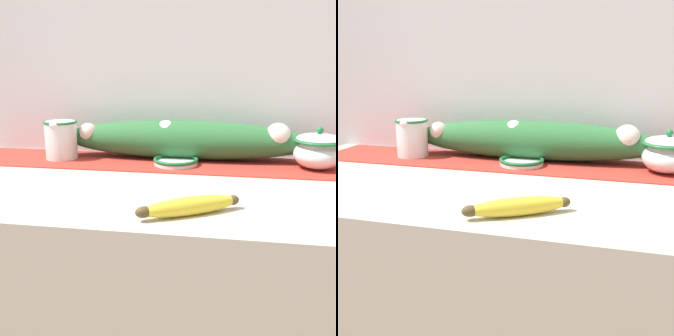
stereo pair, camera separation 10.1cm
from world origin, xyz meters
The scene contains 8 objects.
countertop centered at (0.00, 0.00, 0.44)m, with size 1.45×0.66×0.88m, color beige.
back_wall centered at (0.00, 0.35, 1.20)m, with size 2.25×0.04×2.40m, color silver.
table_runner centered at (0.00, 0.20, 0.88)m, with size 1.33×0.24×0.00m, color #B23328.
cream_pitcher centered at (-0.38, 0.20, 0.94)m, with size 0.10×0.12×0.12m.
sugar_bowl centered at (0.39, 0.20, 0.93)m, with size 0.14×0.14×0.12m.
small_dish centered at (-0.01, 0.18, 0.89)m, with size 0.13×0.13×0.02m.
banana centered at (0.08, -0.22, 0.90)m, with size 0.20×0.14×0.04m.
poinsettia_garland centered at (0.01, 0.26, 0.94)m, with size 0.79×0.13×0.12m.
Camera 2 is at (0.27, -0.99, 1.18)m, focal length 45.00 mm.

